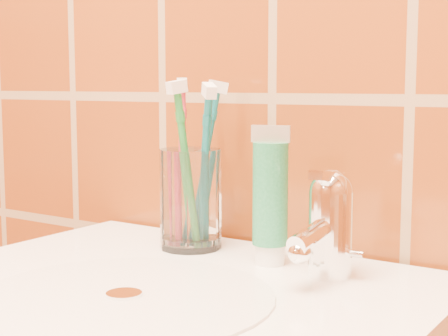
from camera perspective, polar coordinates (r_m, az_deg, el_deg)
The scene contains 7 objects.
glass_tumbler at distance 0.88m, azimuth -2.80°, elevation -2.58°, with size 0.08×0.08×0.13m, color white.
toothpaste_tube at distance 0.80m, azimuth 3.86°, elevation -2.66°, with size 0.05×0.04×0.16m.
faucet at distance 0.75m, azimuth 8.70°, elevation -4.31°, with size 0.05×0.11×0.12m.
toothbrush_0 at distance 0.89m, azimuth -3.48°, elevation 0.34°, with size 0.04×0.05×0.22m, color #BD283C, non-canonical shape.
toothbrush_1 at distance 0.86m, azimuth -3.13°, elevation 0.01°, with size 0.03×0.05×0.22m, color #217D32, non-canonical shape.
toothbrush_2 at distance 0.85m, azimuth -1.69°, elevation -0.18°, with size 0.07×0.06×0.22m, color #0C5E69, non-canonical shape.
toothbrush_3 at distance 0.89m, azimuth -1.72°, elevation 0.25°, with size 0.05×0.05×0.22m, color #0D6272, non-canonical shape.
Camera 1 is at (0.45, 0.42, 1.06)m, focal length 55.00 mm.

